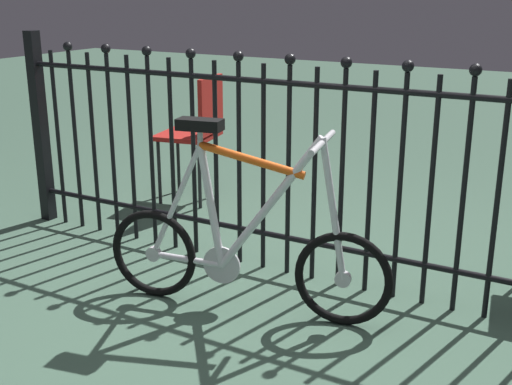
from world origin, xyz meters
TOP-DOWN VIEW (x-y plane):
  - ground_plane at (0.00, 0.00)m, footprint 20.00×20.00m
  - iron_fence at (-0.07, 0.56)m, footprint 3.61×0.07m
  - bicycle at (-0.05, 0.09)m, footprint 1.33×0.41m
  - chair_red at (-1.14, 1.35)m, footprint 0.44×0.43m

SIDE VIEW (x-z plane):
  - ground_plane at x=0.00m, z-range 0.00..0.00m
  - bicycle at x=-0.05m, z-range -0.13..0.75m
  - chair_red at x=-1.14m, z-range 0.10..0.96m
  - iron_fence at x=-0.07m, z-range 0.00..1.18m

